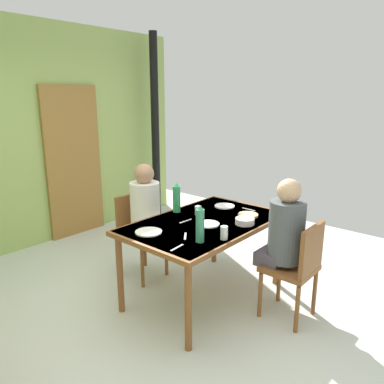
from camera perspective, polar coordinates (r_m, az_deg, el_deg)
The scene contains 22 objects.
ground_plane at distance 3.44m, azimuth -3.59°, elevation -18.29°, with size 6.34×6.34×0.00m, color silver.
wall_back at distance 4.94m, azimuth -24.73°, elevation 7.65°, with size 4.79×0.10×2.76m, color #9CB860.
door_wooden at distance 5.21m, azimuth -17.74°, elevation 4.39°, with size 0.80×0.05×2.00m, color olive.
stove_pipe_column at distance 5.71m, azimuth -5.68°, elevation 9.69°, with size 0.12×0.12×2.76m, color black.
dining_table at distance 3.40m, azimuth 1.92°, elevation -5.64°, with size 1.49×0.94×0.76m.
chair_near_diner at distance 3.26m, azimuth 15.97°, elevation -10.83°, with size 0.40×0.40×0.87m.
chair_far_diner at distance 3.95m, azimuth -8.30°, elevation -5.83°, with size 0.40×0.40×0.87m.
person_near_diner at distance 3.21m, azimuth 14.12°, elevation -5.65°, with size 0.30×0.37×0.77m.
person_far_diner at distance 3.76m, azimuth -7.09°, elevation -2.27°, with size 0.30×0.37×0.77m.
water_bottle_green_near at distance 2.87m, azimuth 1.25°, elevation -5.07°, with size 0.07×0.07×0.30m.
water_bottle_green_far at distance 3.61m, azimuth -2.40°, elevation -0.98°, with size 0.07×0.07×0.29m.
serving_bowl_center at distance 3.33m, azimuth 8.15°, elevation -4.47°, with size 0.17×0.17×0.06m, color silver.
dinner_plate_near_left at distance 3.13m, azimuth -6.70°, elevation -6.13°, with size 0.22×0.22×0.01m, color white.
dinner_plate_near_right at distance 3.29m, azimuth 2.45°, elevation -4.95°, with size 0.21×0.21×0.01m, color white.
dinner_plate_far_center at distance 3.83m, azimuth 5.04°, elevation -2.16°, with size 0.21×0.21×0.01m, color white.
drinking_glass_by_near_diner at distance 2.96m, azimuth 4.97°, elevation -6.28°, with size 0.06×0.06×0.11m, color silver.
drinking_glass_by_far_diner at distance 3.52m, azimuth 0.95°, elevation -2.92°, with size 0.06×0.06×0.10m, color silver.
bread_plate_sliced at distance 3.56m, azimuth 8.64°, elevation -3.51°, with size 0.19×0.19×0.02m, color #DBB77A.
cutlery_knife_near at distance 3.03m, azimuth -1.04°, elevation -6.82°, with size 0.15×0.02×0.00m, color silver.
cutlery_fork_near at distance 2.81m, azimuth -2.32°, elevation -8.56°, with size 0.15×0.02×0.00m, color silver.
cutlery_knife_far at distance 3.76m, azimuth 8.71°, elevation -2.66°, with size 0.15×0.02×0.00m, color silver.
cutlery_fork_far at distance 3.37m, azimuth -1.01°, elevation -4.51°, with size 0.15×0.02×0.00m, color silver.
Camera 1 is at (-2.05, -2.04, 1.87)m, focal length 34.63 mm.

